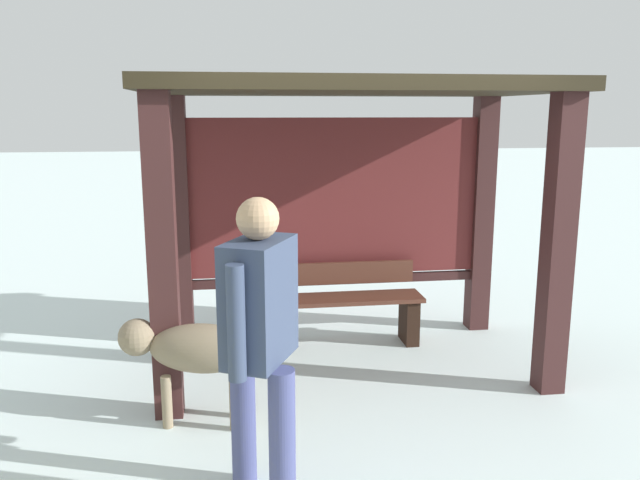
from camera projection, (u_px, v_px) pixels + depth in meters
ground_plane at (348, 363)px, 5.35m from camera, size 60.00×60.00×0.00m
bus_shelter at (346, 158)px, 5.19m from camera, size 3.15×1.78×2.33m
bench_left_inside at (340, 306)px, 5.72m from camera, size 1.49×0.35×0.74m
person_walking at (260, 328)px, 3.30m from camera, size 0.43×0.62×1.67m
dog at (192, 350)px, 4.24m from camera, size 1.07×0.45×0.73m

